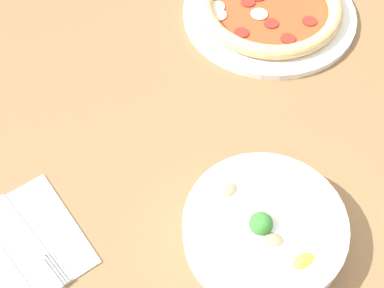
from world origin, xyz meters
TOP-DOWN VIEW (x-y plane):
  - ground_plane at (0.00, 0.00)m, footprint 8.00×8.00m
  - dining_table at (0.00, 0.00)m, footprint 1.16×0.94m
  - pizza at (-0.14, -0.07)m, footprint 0.32×0.32m
  - bowl at (0.16, 0.27)m, footprint 0.22×0.22m
  - napkin at (0.44, 0.09)m, footprint 0.17×0.17m
  - fork at (0.42, 0.09)m, footprint 0.03×0.17m

SIDE VIEW (x-z plane):
  - ground_plane at x=0.00m, z-range 0.00..0.00m
  - dining_table at x=0.00m, z-range 0.28..1.05m
  - napkin at x=0.44m, z-range 0.78..0.78m
  - fork at x=0.42m, z-range 0.78..0.78m
  - pizza at x=-0.14m, z-range 0.77..0.81m
  - bowl at x=0.16m, z-range 0.77..0.84m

